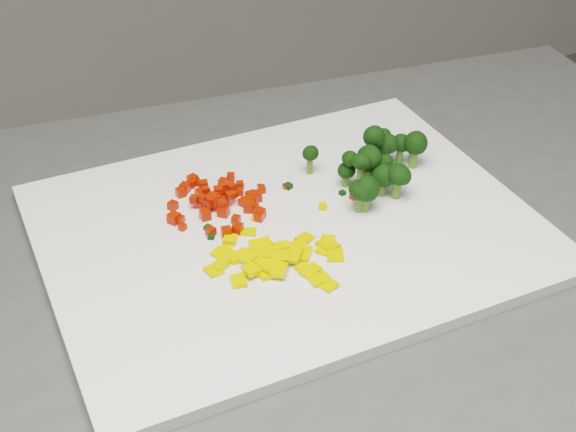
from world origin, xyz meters
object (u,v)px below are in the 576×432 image
carrot_pile (217,194)px  broccoli_pile (368,156)px  pepper_pile (276,257)px  cutting_board (288,229)px

carrot_pile → broccoli_pile: broccoli_pile is taller
pepper_pile → broccoli_pile: bearing=26.3°
cutting_board → pepper_pile: bearing=-130.0°
pepper_pile → cutting_board: bearing=50.0°
carrot_pile → broccoli_pile: 0.17m
cutting_board → broccoli_pile: broccoli_pile is taller
carrot_pile → pepper_pile: 0.12m
pepper_pile → broccoli_pile: size_ratio=0.97×
cutting_board → carrot_pile: carrot_pile is taller
cutting_board → pepper_pile: (-0.04, -0.05, 0.02)m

